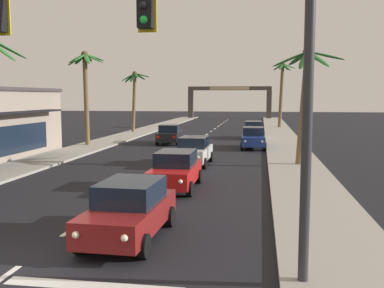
{
  "coord_description": "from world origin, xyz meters",
  "views": [
    {
      "loc": [
        5.74,
        -9.36,
        4.1
      ],
      "look_at": [
        3.03,
        8.0,
        2.2
      ],
      "focal_mm": 41.33,
      "sensor_mm": 36.0,
      "label": 1
    }
  ],
  "objects_px": {
    "sedan_oncoming_far": "(170,134)",
    "palm_left_third": "(85,80)",
    "sedan_third_in_queue": "(176,170)",
    "palm_left_farthest": "(134,90)",
    "palm_right_farthest": "(282,85)",
    "town_gateway_arch": "(229,97)",
    "sedan_parked_nearest_kerb": "(254,130)",
    "sedan_fifth_in_queue": "(194,151)",
    "traffic_signal_mast": "(153,42)",
    "sedan_parked_mid_kerb": "(253,138)",
    "sedan_lead_at_stop_bar": "(130,210)",
    "palm_right_second": "(306,84)"
  },
  "relations": [
    {
      "from": "sedan_oncoming_far",
      "to": "palm_left_third",
      "type": "relative_size",
      "value": 0.58
    },
    {
      "from": "sedan_third_in_queue",
      "to": "palm_left_third",
      "type": "distance_m",
      "value": 19.15
    },
    {
      "from": "palm_left_farthest",
      "to": "palm_right_farthest",
      "type": "bearing_deg",
      "value": 30.79
    },
    {
      "from": "palm_left_third",
      "to": "town_gateway_arch",
      "type": "bearing_deg",
      "value": 79.86
    },
    {
      "from": "sedan_parked_nearest_kerb",
      "to": "palm_left_farthest",
      "type": "bearing_deg",
      "value": 160.57
    },
    {
      "from": "sedan_fifth_in_queue",
      "to": "sedan_oncoming_far",
      "type": "xyz_separation_m",
      "value": [
        -3.8,
        11.29,
        0.0
      ]
    },
    {
      "from": "traffic_signal_mast",
      "to": "sedan_parked_mid_kerb",
      "type": "distance_m",
      "value": 26.04
    },
    {
      "from": "sedan_third_in_queue",
      "to": "sedan_fifth_in_queue",
      "type": "bearing_deg",
      "value": 92.01
    },
    {
      "from": "sedan_parked_nearest_kerb",
      "to": "palm_left_third",
      "type": "height_order",
      "value": "palm_left_third"
    },
    {
      "from": "palm_left_farthest",
      "to": "town_gateway_arch",
      "type": "xyz_separation_m",
      "value": [
        8.31,
        33.15,
        -0.94
      ]
    },
    {
      "from": "palm_left_third",
      "to": "palm_left_farthest",
      "type": "distance_m",
      "value": 13.81
    },
    {
      "from": "sedan_lead_at_stop_bar",
      "to": "palm_right_farthest",
      "type": "xyz_separation_m",
      "value": [
        6.29,
        46.16,
        4.68
      ]
    },
    {
      "from": "sedan_fifth_in_queue",
      "to": "town_gateway_arch",
      "type": "bearing_deg",
      "value": 91.85
    },
    {
      "from": "sedan_fifth_in_queue",
      "to": "town_gateway_arch",
      "type": "distance_m",
      "value": 55.46
    },
    {
      "from": "sedan_lead_at_stop_bar",
      "to": "sedan_fifth_in_queue",
      "type": "relative_size",
      "value": 1.0
    },
    {
      "from": "sedan_parked_nearest_kerb",
      "to": "palm_left_farthest",
      "type": "relative_size",
      "value": 0.65
    },
    {
      "from": "sedan_fifth_in_queue",
      "to": "sedan_parked_mid_kerb",
      "type": "xyz_separation_m",
      "value": [
        3.4,
        9.0,
        0.0
      ]
    },
    {
      "from": "sedan_parked_nearest_kerb",
      "to": "town_gateway_arch",
      "type": "distance_m",
      "value": 38.33
    },
    {
      "from": "sedan_lead_at_stop_bar",
      "to": "town_gateway_arch",
      "type": "xyz_separation_m",
      "value": [
        -2.04,
        69.39,
        3.06
      ]
    },
    {
      "from": "town_gateway_arch",
      "to": "palm_left_farthest",
      "type": "bearing_deg",
      "value": -104.07
    },
    {
      "from": "palm_left_third",
      "to": "traffic_signal_mast",
      "type": "bearing_deg",
      "value": -64.71
    },
    {
      "from": "traffic_signal_mast",
      "to": "sedan_parked_nearest_kerb",
      "type": "xyz_separation_m",
      "value": [
        1.66,
        34.08,
        -4.41
      ]
    },
    {
      "from": "sedan_third_in_queue",
      "to": "town_gateway_arch",
      "type": "bearing_deg",
      "value": 91.87
    },
    {
      "from": "sedan_third_in_queue",
      "to": "palm_right_second",
      "type": "relative_size",
      "value": 0.65
    },
    {
      "from": "sedan_fifth_in_queue",
      "to": "palm_left_third",
      "type": "xyz_separation_m",
      "value": [
        -10.19,
        8.39,
        4.53
      ]
    },
    {
      "from": "palm_right_farthest",
      "to": "palm_left_farthest",
      "type": "bearing_deg",
      "value": -149.21
    },
    {
      "from": "sedan_lead_at_stop_bar",
      "to": "sedan_fifth_in_queue",
      "type": "xyz_separation_m",
      "value": [
        -0.26,
        14.04,
        0.0
      ]
    },
    {
      "from": "sedan_oncoming_far",
      "to": "palm_right_farthest",
      "type": "relative_size",
      "value": 0.53
    },
    {
      "from": "sedan_third_in_queue",
      "to": "palm_right_farthest",
      "type": "height_order",
      "value": "palm_right_farthest"
    },
    {
      "from": "sedan_parked_nearest_kerb",
      "to": "palm_right_farthest",
      "type": "xyz_separation_m",
      "value": [
        3.28,
        14.64,
        4.68
      ]
    },
    {
      "from": "sedan_parked_mid_kerb",
      "to": "sedan_parked_nearest_kerb",
      "type": "bearing_deg",
      "value": 90.84
    },
    {
      "from": "sedan_parked_mid_kerb",
      "to": "town_gateway_arch",
      "type": "xyz_separation_m",
      "value": [
        -5.19,
        46.34,
        3.06
      ]
    },
    {
      "from": "palm_right_second",
      "to": "palm_right_farthest",
      "type": "bearing_deg",
      "value": 89.86
    },
    {
      "from": "sedan_lead_at_stop_bar",
      "to": "sedan_parked_mid_kerb",
      "type": "height_order",
      "value": "same"
    },
    {
      "from": "sedan_oncoming_far",
      "to": "sedan_parked_mid_kerb",
      "type": "xyz_separation_m",
      "value": [
        7.2,
        -2.28,
        0.0
      ]
    },
    {
      "from": "sedan_parked_mid_kerb",
      "to": "palm_right_second",
      "type": "height_order",
      "value": "palm_right_second"
    },
    {
      "from": "sedan_lead_at_stop_bar",
      "to": "palm_right_second",
      "type": "distance_m",
      "value": 16.11
    },
    {
      "from": "palm_right_second",
      "to": "palm_left_third",
      "type": "bearing_deg",
      "value": 154.09
    },
    {
      "from": "traffic_signal_mast",
      "to": "palm_right_second",
      "type": "bearing_deg",
      "value": 73.96
    },
    {
      "from": "sedan_lead_at_stop_bar",
      "to": "palm_right_farthest",
      "type": "relative_size",
      "value": 0.53
    },
    {
      "from": "sedan_third_in_queue",
      "to": "palm_right_second",
      "type": "height_order",
      "value": "palm_right_second"
    },
    {
      "from": "traffic_signal_mast",
      "to": "town_gateway_arch",
      "type": "bearing_deg",
      "value": 92.71
    },
    {
      "from": "sedan_parked_mid_kerb",
      "to": "palm_left_third",
      "type": "relative_size",
      "value": 0.58
    },
    {
      "from": "sedan_parked_nearest_kerb",
      "to": "palm_left_third",
      "type": "bearing_deg",
      "value": -145.99
    },
    {
      "from": "sedan_fifth_in_queue",
      "to": "sedan_parked_mid_kerb",
      "type": "bearing_deg",
      "value": 69.31
    },
    {
      "from": "traffic_signal_mast",
      "to": "palm_left_third",
      "type": "relative_size",
      "value": 1.39
    },
    {
      "from": "traffic_signal_mast",
      "to": "palm_right_farthest",
      "type": "height_order",
      "value": "palm_right_farthest"
    },
    {
      "from": "sedan_fifth_in_queue",
      "to": "sedan_parked_mid_kerb",
      "type": "relative_size",
      "value": 1.0
    },
    {
      "from": "sedan_parked_mid_kerb",
      "to": "traffic_signal_mast",
      "type": "bearing_deg",
      "value": -93.98
    },
    {
      "from": "sedan_parked_nearest_kerb",
      "to": "sedan_parked_mid_kerb",
      "type": "relative_size",
      "value": 1.0
    }
  ]
}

